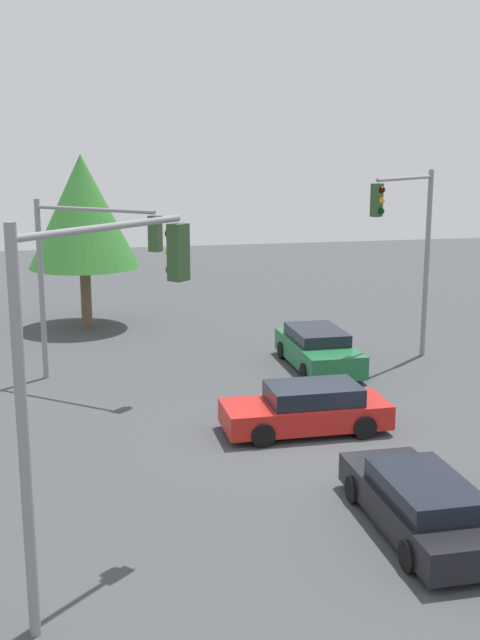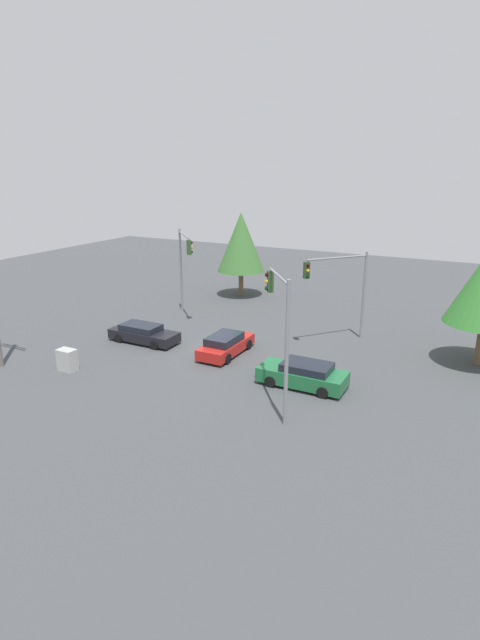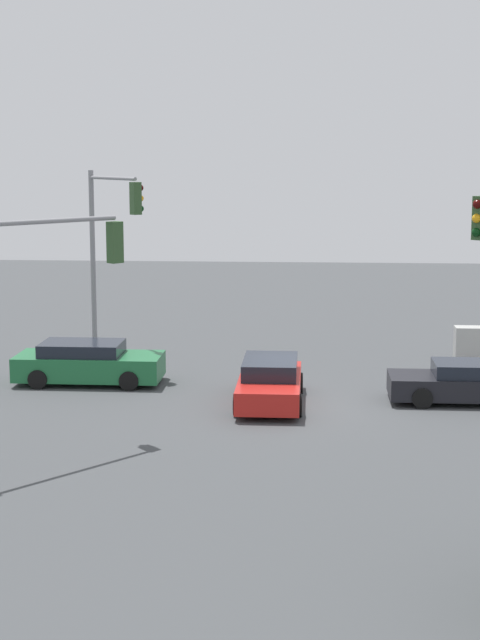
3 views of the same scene
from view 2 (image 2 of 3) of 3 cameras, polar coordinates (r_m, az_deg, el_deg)
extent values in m
plane|color=#424447|center=(31.62, -2.68, -3.61)|extent=(80.00, 80.00, 0.00)
cube|color=red|center=(31.03, -1.60, -3.03)|extent=(1.79, 4.46, 0.65)
cube|color=black|center=(30.65, -1.81, -2.16)|extent=(1.57, 2.45, 0.48)
cylinder|color=black|center=(32.61, -1.72, -2.34)|extent=(0.22, 0.64, 0.64)
cylinder|color=black|center=(31.87, 0.95, -2.81)|extent=(0.22, 0.64, 0.64)
cylinder|color=black|center=(30.38, -4.26, -3.88)|extent=(0.22, 0.64, 0.64)
cylinder|color=black|center=(29.58, -1.45, -4.44)|extent=(0.22, 0.64, 0.64)
cube|color=#1E6638|center=(26.83, 7.13, -6.40)|extent=(4.65, 1.91, 0.76)
cube|color=black|center=(26.53, 7.65, -5.33)|extent=(2.56, 1.68, 0.40)
cylinder|color=black|center=(26.64, 3.50, -7.04)|extent=(0.61, 0.22, 0.61)
cylinder|color=black|center=(28.17, 5.01, -5.68)|extent=(0.61, 0.22, 0.61)
cylinder|color=black|center=(25.73, 9.43, -8.17)|extent=(0.61, 0.22, 0.61)
cylinder|color=black|center=(27.31, 10.64, -6.69)|extent=(0.61, 0.22, 0.61)
cube|color=black|center=(33.67, -10.90, -1.72)|extent=(4.73, 1.75, 0.64)
cube|color=black|center=(33.65, -11.27, -0.82)|extent=(2.60, 1.54, 0.41)
cylinder|color=black|center=(33.51, -8.03, -1.99)|extent=(0.60, 0.22, 0.60)
cylinder|color=black|center=(32.26, -9.74, -2.85)|extent=(0.60, 0.22, 0.60)
cylinder|color=black|center=(35.22, -11.93, -1.24)|extent=(0.60, 0.22, 0.60)
cylinder|color=black|center=(34.03, -13.69, -2.03)|extent=(0.60, 0.22, 0.60)
cylinder|color=gray|center=(34.25, 13.95, 2.72)|extent=(0.18, 0.18, 5.91)
cylinder|color=gray|center=(32.42, 11.09, 7.00)|extent=(2.94, 3.50, 0.12)
cube|color=#2D4C28|center=(31.37, 7.61, 5.67)|extent=(0.43, 0.44, 1.05)
sphere|color=#360503|center=(31.16, 7.80, 6.21)|extent=(0.22, 0.22, 0.22)
sphere|color=orange|center=(31.22, 7.77, 5.60)|extent=(0.22, 0.22, 0.22)
sphere|color=black|center=(31.29, 7.75, 5.00)|extent=(0.22, 0.22, 0.22)
cylinder|color=gray|center=(39.89, -6.77, 5.63)|extent=(0.18, 0.18, 6.59)
cylinder|color=gray|center=(37.53, -6.43, 9.63)|extent=(2.74, 2.85, 0.12)
cube|color=#2D4C28|center=(35.75, -5.85, 8.26)|extent=(0.44, 0.44, 1.05)
sphere|color=#360503|center=(35.73, -5.59, 8.81)|extent=(0.22, 0.22, 0.22)
sphere|color=orange|center=(35.78, -5.58, 8.27)|extent=(0.22, 0.22, 0.22)
sphere|color=black|center=(35.83, -5.56, 7.74)|extent=(0.22, 0.22, 0.22)
cylinder|color=gray|center=(21.84, 5.36, -4.00)|extent=(0.18, 0.18, 6.72)
cylinder|color=gray|center=(22.59, 4.48, 4.99)|extent=(2.19, 2.90, 0.12)
cube|color=#2D4C28|center=(24.40, 3.49, 4.42)|extent=(0.43, 0.44, 1.05)
sphere|color=#360503|center=(24.29, 3.11, 5.19)|extent=(0.22, 0.22, 0.22)
sphere|color=orange|center=(24.36, 3.09, 4.41)|extent=(0.22, 0.22, 0.22)
sphere|color=black|center=(24.44, 3.08, 3.64)|extent=(0.22, 0.22, 0.22)
cube|color=#B2B2AD|center=(30.20, -19.14, -4.33)|extent=(1.05, 0.69, 1.27)
cylinder|color=brown|center=(32.37, 25.75, -2.47)|extent=(0.44, 0.44, 2.56)
cylinder|color=brown|center=(44.96, 0.12, 4.24)|extent=(0.43, 0.43, 2.24)
cone|color=#3D7033|center=(44.27, 0.12, 8.91)|extent=(4.19, 4.19, 5.16)
camera|label=1|loc=(46.40, -20.00, 11.89)|focal=45.00mm
camera|label=3|loc=(55.74, 11.71, 12.67)|focal=55.00mm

